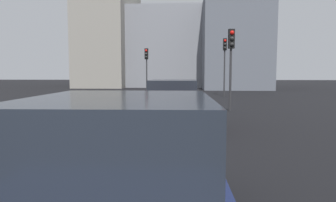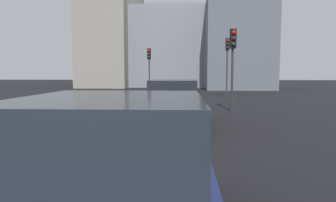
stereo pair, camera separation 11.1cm
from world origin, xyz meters
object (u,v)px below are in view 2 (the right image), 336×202
object	(u,v)px
car_navy_second	(118,181)
traffic_light_near_right	(149,61)
car_maroon_lead	(174,104)
traffic_light_far_left	(227,55)
traffic_light_near_left	(233,52)

from	to	relation	value
car_navy_second	traffic_light_near_right	distance (m)	23.24
car_maroon_lead	traffic_light_far_left	size ratio (longest dim) A/B	1.05
car_maroon_lead	traffic_light_near_right	bearing A→B (deg)	11.54
traffic_light_near_right	traffic_light_near_left	bearing A→B (deg)	31.53
car_navy_second	car_maroon_lead	bearing A→B (deg)	-2.51
traffic_light_near_left	traffic_light_far_left	bearing A→B (deg)	169.67
car_navy_second	traffic_light_near_left	distance (m)	12.32
car_maroon_lead	traffic_light_near_right	size ratio (longest dim) A/B	1.20
car_maroon_lead	traffic_light_far_left	xyz separation A→B (m)	(13.13, -3.33, 2.41)
traffic_light_near_left	traffic_light_near_right	bearing A→B (deg)	-159.11
car_navy_second	traffic_light_near_right	bearing A→B (deg)	5.53
car_maroon_lead	car_navy_second	distance (m)	7.77
car_navy_second	traffic_light_far_left	xyz separation A→B (m)	(20.89, -3.49, 2.40)
car_maroon_lead	traffic_light_far_left	bearing A→B (deg)	-13.62
traffic_light_near_left	traffic_light_near_right	size ratio (longest dim) A/B	1.00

